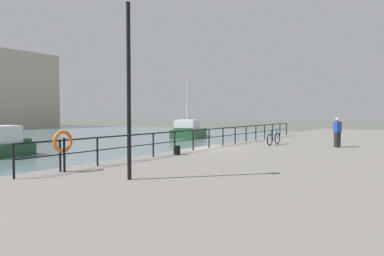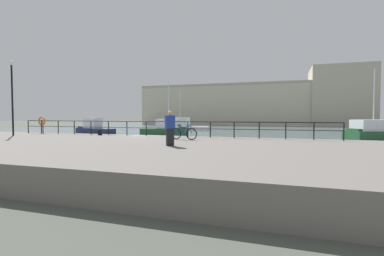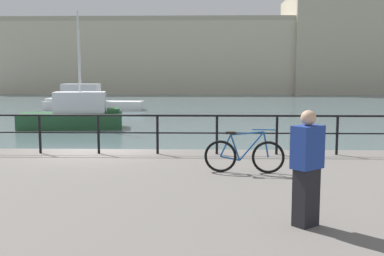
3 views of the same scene
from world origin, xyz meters
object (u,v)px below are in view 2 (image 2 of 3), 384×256
(moored_blue_motorboat, at_px, (381,133))
(mooring_bollard, at_px, (100,132))
(quay_lamp_post, at_px, (12,89))
(moored_cabin_cruiser, at_px, (94,128))
(harbor_building, at_px, (271,104))
(moored_small_launch, at_px, (183,126))
(moored_red_daysailer, at_px, (166,129))
(life_ring_stand, at_px, (42,122))
(parked_bicycle, at_px, (184,133))
(standing_person, at_px, (170,128))

(moored_blue_motorboat, relative_size, mooring_bollard, 17.79)
(moored_blue_motorboat, distance_m, quay_lamp_post, 33.21)
(moored_cabin_cruiser, relative_size, mooring_bollard, 16.47)
(harbor_building, relative_size, moored_small_launch, 7.00)
(harbor_building, xyz_separation_m, moored_small_launch, (-12.95, -33.81, -4.98))
(moored_red_daysailer, xyz_separation_m, moored_cabin_cruiser, (-12.02, 1.50, -0.03))
(moored_red_daysailer, xyz_separation_m, life_ring_stand, (-5.01, -14.28, 1.20))
(quay_lamp_post, bearing_deg, life_ring_stand, 94.48)
(moored_cabin_cruiser, xyz_separation_m, mooring_bollard, (13.00, -16.11, 0.48))
(quay_lamp_post, bearing_deg, moored_cabin_cruiser, 111.25)
(moored_cabin_cruiser, xyz_separation_m, parked_bicycle, (20.45, -18.00, 0.65))
(life_ring_stand, distance_m, standing_person, 15.19)
(harbor_building, relative_size, standing_person, 35.20)
(harbor_building, relative_size, mooring_bollard, 135.21)
(mooring_bollard, relative_size, standing_person, 0.26)
(moored_small_launch, bearing_deg, life_ring_stand, 86.95)
(moored_red_daysailer, relative_size, standing_person, 3.97)
(harbor_building, bearing_deg, moored_red_daysailer, -102.53)
(moored_blue_motorboat, bearing_deg, mooring_bollard, 12.20)
(moored_cabin_cruiser, xyz_separation_m, standing_person, (21.05, -21.55, 1.12))
(moored_red_daysailer, bearing_deg, mooring_bollard, -95.34)
(moored_cabin_cruiser, height_order, mooring_bollard, moored_cabin_cruiser)
(parked_bicycle, relative_size, mooring_bollard, 4.02)
(moored_cabin_cruiser, height_order, moored_blue_motorboat, moored_blue_motorboat)
(moored_red_daysailer, relative_size, mooring_bollard, 15.25)
(moored_blue_motorboat, relative_size, quay_lamp_post, 1.42)
(moored_blue_motorboat, bearing_deg, standing_person, 33.46)
(moored_red_daysailer, xyz_separation_m, parked_bicycle, (8.43, -16.50, 0.61))
(harbor_building, distance_m, standing_person, 67.15)
(moored_red_daysailer, height_order, moored_blue_motorboat, moored_blue_motorboat)
(moored_cabin_cruiser, relative_size, parked_bicycle, 4.10)
(harbor_building, xyz_separation_m, parked_bicycle, (-2.01, -63.47, -4.34))
(moored_cabin_cruiser, height_order, quay_lamp_post, quay_lamp_post)
(quay_lamp_post, bearing_deg, harbor_building, 76.62)
(harbor_building, height_order, moored_small_launch, harbor_building)
(standing_person, bearing_deg, quay_lamp_post, -142.03)
(life_ring_stand, height_order, quay_lamp_post, quay_lamp_post)
(harbor_building, xyz_separation_m, life_ring_stand, (-15.45, -61.25, -3.75))
(moored_red_daysailer, xyz_separation_m, moored_small_launch, (-2.51, 13.17, -0.03))
(life_ring_stand, relative_size, quay_lamp_post, 0.25)
(life_ring_stand, height_order, standing_person, standing_person)
(moored_red_daysailer, xyz_separation_m, quay_lamp_post, (-4.79, -17.08, 3.66))
(mooring_bollard, distance_m, standing_person, 9.74)
(moored_blue_motorboat, relative_size, moored_small_launch, 0.92)
(moored_cabin_cruiser, bearing_deg, moored_red_daysailer, -170.03)
(harbor_building, bearing_deg, quay_lamp_post, -103.38)
(mooring_bollard, xyz_separation_m, life_ring_stand, (-5.99, 0.33, 0.75))
(moored_cabin_cruiser, bearing_deg, quay_lamp_post, 128.33)
(quay_lamp_post, distance_m, standing_person, 14.38)
(parked_bicycle, bearing_deg, moored_small_launch, 115.06)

